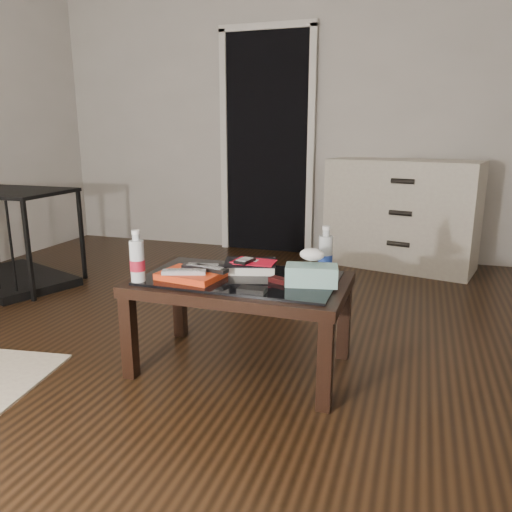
% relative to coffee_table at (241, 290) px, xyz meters
% --- Properties ---
extents(ground, '(5.00, 5.00, 0.00)m').
position_rel_coffee_table_xyz_m(ground, '(-0.21, -0.04, -0.40)').
color(ground, black).
rests_on(ground, ground).
extents(room_shell, '(5.00, 5.00, 5.00)m').
position_rel_coffee_table_xyz_m(room_shell, '(-0.21, -0.04, 1.22)').
color(room_shell, beige).
rests_on(room_shell, ground).
extents(doorway, '(0.90, 0.08, 2.07)m').
position_rel_coffee_table_xyz_m(doorway, '(-0.61, 2.42, 0.63)').
color(doorway, black).
rests_on(doorway, ground).
extents(coffee_table, '(1.00, 0.60, 0.46)m').
position_rel_coffee_table_xyz_m(coffee_table, '(0.00, 0.00, 0.00)').
color(coffee_table, black).
rests_on(coffee_table, ground).
extents(dresser, '(1.28, 0.77, 0.90)m').
position_rel_coffee_table_xyz_m(dresser, '(0.64, 2.19, 0.05)').
color(dresser, beige).
rests_on(dresser, ground).
extents(pet_crate, '(1.05, 0.87, 0.71)m').
position_rel_coffee_table_xyz_m(pet_crate, '(-2.11, 0.75, -0.17)').
color(pet_crate, black).
rests_on(pet_crate, ground).
extents(magazines, '(0.31, 0.25, 0.03)m').
position_rel_coffee_table_xyz_m(magazines, '(-0.21, -0.09, 0.08)').
color(magazines, red).
rests_on(magazines, coffee_table).
extents(remote_silver, '(0.21, 0.11, 0.02)m').
position_rel_coffee_table_xyz_m(remote_silver, '(-0.23, -0.13, 0.11)').
color(remote_silver, '#A7A7AC').
rests_on(remote_silver, magazines).
extents(remote_black_front, '(0.21, 0.09, 0.02)m').
position_rel_coffee_table_xyz_m(remote_black_front, '(-0.14, -0.05, 0.11)').
color(remote_black_front, black).
rests_on(remote_black_front, magazines).
extents(remote_black_back, '(0.21, 0.08, 0.02)m').
position_rel_coffee_table_xyz_m(remote_black_back, '(-0.18, -0.02, 0.11)').
color(remote_black_back, black).
rests_on(remote_black_back, magazines).
extents(textbook, '(0.29, 0.26, 0.05)m').
position_rel_coffee_table_xyz_m(textbook, '(0.01, 0.12, 0.09)').
color(textbook, black).
rests_on(textbook, coffee_table).
extents(dvd_mailers, '(0.20, 0.16, 0.01)m').
position_rel_coffee_table_xyz_m(dvd_mailers, '(0.02, 0.12, 0.11)').
color(dvd_mailers, red).
rests_on(dvd_mailers, textbook).
extents(ipod, '(0.09, 0.12, 0.02)m').
position_rel_coffee_table_xyz_m(ipod, '(-0.01, 0.08, 0.12)').
color(ipod, black).
rests_on(ipod, dvd_mailers).
extents(flip_phone, '(0.10, 0.08, 0.02)m').
position_rel_coffee_table_xyz_m(flip_phone, '(0.20, -0.03, 0.08)').
color(flip_phone, black).
rests_on(flip_phone, coffee_table).
extents(wallet, '(0.12, 0.07, 0.02)m').
position_rel_coffee_table_xyz_m(wallet, '(0.12, -0.20, 0.07)').
color(wallet, black).
rests_on(wallet, coffee_table).
extents(water_bottle_left, '(0.08, 0.08, 0.24)m').
position_rel_coffee_table_xyz_m(water_bottle_left, '(-0.42, -0.21, 0.18)').
color(water_bottle_left, silver).
rests_on(water_bottle_left, coffee_table).
extents(water_bottle_right, '(0.08, 0.08, 0.24)m').
position_rel_coffee_table_xyz_m(water_bottle_right, '(0.37, 0.16, 0.18)').
color(water_bottle_right, silver).
rests_on(water_bottle_right, coffee_table).
extents(tissue_box, '(0.25, 0.16, 0.09)m').
position_rel_coffee_table_xyz_m(tissue_box, '(0.34, -0.02, 0.11)').
color(tissue_box, '#227D78').
rests_on(tissue_box, coffee_table).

